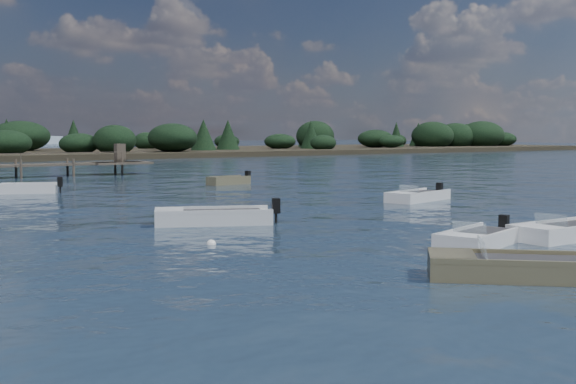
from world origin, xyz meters
TOP-DOWN VIEW (x-y plane):
  - ground at (0.00, 60.00)m, footprint 400.00×400.00m
  - dinghy_mid_white_a at (3.10, 2.21)m, footprint 5.02×1.80m
  - dinghy_mid_grey at (-5.44, 12.66)m, footprint 5.06×3.54m
  - tender_far_grey_b at (5.87, 31.69)m, footprint 3.52×1.64m
  - dinghy_near_olive at (-4.00, -1.48)m, footprint 4.75×4.57m
  - dinghy_mid_white_b at (8.44, 15.24)m, footprint 4.74×2.73m
  - dinghy_extra_b at (-0.81, 2.79)m, footprint 4.21×2.67m
  - tender_far_white at (-7.87, 32.03)m, footprint 3.68×2.40m
  - buoy_c at (-8.01, 7.93)m, footprint 0.32×0.32m
  - far_headland at (25.00, 100.00)m, footprint 190.00×40.00m

SIDE VIEW (x-z plane):
  - ground at x=0.00m, z-range 0.00..0.00m
  - buoy_c at x=-8.01m, z-range -0.16..0.16m
  - dinghy_extra_b at x=-0.81m, z-range -0.41..0.70m
  - dinghy_mid_white_b at x=8.44m, z-range -0.43..0.73m
  - dinghy_mid_white_a at x=3.10m, z-range -0.43..0.74m
  - dinghy_near_olive at x=-4.00m, z-range -0.47..0.80m
  - tender_far_grey_b at x=5.87m, z-range -0.42..0.76m
  - dinghy_mid_grey at x=-5.44m, z-range -0.47..0.82m
  - tender_far_white at x=-7.87m, z-range -0.45..0.80m
  - far_headland at x=25.00m, z-range -0.94..4.86m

